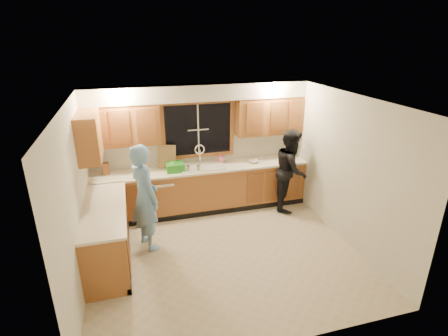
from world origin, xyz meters
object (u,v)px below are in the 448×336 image
at_px(man, 145,197).
at_px(soap_bottle, 221,158).
at_px(sink, 202,170).
at_px(stove, 106,255).
at_px(dishwasher, 160,196).
at_px(dish_crate, 175,167).
at_px(knife_block, 106,169).
at_px(woman, 291,170).
at_px(bowl, 254,161).

xyz_separation_m(man, soap_bottle, (1.59, 1.17, 0.12)).
bearing_deg(soap_bottle, man, -143.53).
xyz_separation_m(sink, stove, (-1.80, -1.82, -0.41)).
relative_size(dishwasher, soap_bottle, 4.09).
xyz_separation_m(sink, dish_crate, (-0.54, -0.06, 0.13)).
relative_size(dishwasher, stove, 0.91).
bearing_deg(soap_bottle, knife_block, -178.99).
bearing_deg(dishwasher, dish_crate, -7.33).
height_order(dishwasher, knife_block, knife_block).
distance_m(woman, dish_crate, 2.29).
height_order(knife_block, bowl, knife_block).
relative_size(stove, woman, 0.55).
bearing_deg(sink, knife_block, 176.57).
xyz_separation_m(stove, woman, (3.53, 1.45, 0.37)).
bearing_deg(man, dishwasher, -39.95).
bearing_deg(sink, man, -138.71).
bearing_deg(dishwasher, woman, -8.03).
bearing_deg(stove, dishwasher, 62.31).
relative_size(woman, soap_bottle, 8.21).
bearing_deg(man, dish_crate, -55.55).
bearing_deg(dish_crate, dishwasher, 172.67).
distance_m(soap_bottle, bowl, 0.67).
bearing_deg(knife_block, bowl, -13.17).
distance_m(woman, bowl, 0.76).
relative_size(sink, knife_block, 3.79).
distance_m(dishwasher, man, 1.17).
distance_m(sink, dish_crate, 0.55).
bearing_deg(stove, dish_crate, 54.45).
distance_m(woman, knife_block, 3.55).
distance_m(dish_crate, bowl, 1.59).
bearing_deg(soap_bottle, stove, -138.37).
distance_m(man, bowl, 2.44).
height_order(sink, soap_bottle, sink).
bearing_deg(dishwasher, sink, 0.99).
bearing_deg(woman, stove, 141.50).
relative_size(knife_block, soap_bottle, 1.13).
height_order(dishwasher, man, man).
height_order(sink, bowl, sink).
height_order(woman, bowl, woman).
xyz_separation_m(dishwasher, bowl, (1.91, -0.02, 0.54)).
bearing_deg(sink, dishwasher, -179.01).
relative_size(dishwasher, woman, 0.50).
bearing_deg(woman, sink, 106.86).
relative_size(dish_crate, bowl, 1.60).
relative_size(stove, bowl, 4.39).
bearing_deg(woman, dish_crate, 111.08).
height_order(man, woman, man).
height_order(man, dish_crate, man).
bearing_deg(sink, woman, -12.35).
height_order(sink, man, man).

